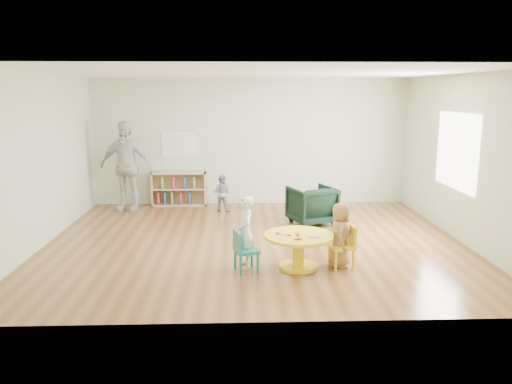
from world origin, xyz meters
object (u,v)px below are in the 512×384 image
kid_chair_left (243,250)px  armchair (312,205)px  child_left (246,232)px  kid_chair_right (345,245)px  bookshelf (179,189)px  activity_table (299,245)px  adult_caretaker (126,166)px  toddler (222,193)px  child_right (340,235)px

kid_chair_left → armchair: 2.88m
kid_chair_left → child_left: size_ratio=0.56×
kid_chair_right → bookshelf: 5.02m
activity_table → adult_caretaker: bearing=131.3°
kid_chair_right → kid_chair_left: bearing=84.4°
kid_chair_left → armchair: armchair is taller
kid_chair_right → bookshelf: size_ratio=0.52×
kid_chair_left → kid_chair_right: size_ratio=0.95×
adult_caretaker → toddler: bearing=5.3°
bookshelf → armchair: bearing=-31.7°
kid_chair_right → toddler: 3.99m
kid_chair_right → toddler: (-1.88, 3.51, 0.06)m
child_left → activity_table: bearing=78.6°
armchair → kid_chair_left: bearing=42.0°
activity_table → bookshelf: bookshelf is taller
activity_table → adult_caretaker: size_ratio=0.52×
child_right → child_left: bearing=98.8°
toddler → adult_caretaker: (-2.03, 0.16, 0.56)m
child_left → adult_caretaker: size_ratio=0.55×
bookshelf → child_left: 4.32m
child_left → child_right: size_ratio=1.10×
kid_chair_left → kid_chair_right: bearing=76.8°
activity_table → bookshelf: 4.68m
child_right → toddler: bearing=37.4°
kid_chair_right → adult_caretaker: bearing=36.4°
child_right → armchair: bearing=11.2°
child_left → adult_caretaker: bearing=-152.1°
adult_caretaker → child_right: bearing=-33.7°
kid_chair_right → child_right: 0.16m
kid_chair_right → bookshelf: bookshelf is taller
activity_table → bookshelf: size_ratio=0.83×
bookshelf → child_right: (2.81, -4.09, 0.11)m
child_left → child_right: bearing=82.5°
activity_table → armchair: armchair is taller
child_left → child_right: 1.37m
kid_chair_left → bookshelf: size_ratio=0.49×
armchair → child_right: 2.40m
child_left → adult_caretaker: adult_caretaker is taller
kid_chair_left → adult_caretaker: adult_caretaker is taller
child_right → adult_caretaker: 5.33m
kid_chair_left → adult_caretaker: size_ratio=0.31×
armchair → child_left: size_ratio=0.77×
toddler → bookshelf: bearing=-13.4°
armchair → activity_table: bearing=57.2°
kid_chair_left → adult_caretaker: 4.56m
activity_table → kid_chair_right: (0.67, 0.02, -0.01)m
bookshelf → armchair: (2.75, -1.69, -0.00)m
bookshelf → adult_caretaker: (-1.04, -0.44, 0.59)m
kid_chair_right → armchair: size_ratio=0.77×
activity_table → child_left: size_ratio=0.95×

